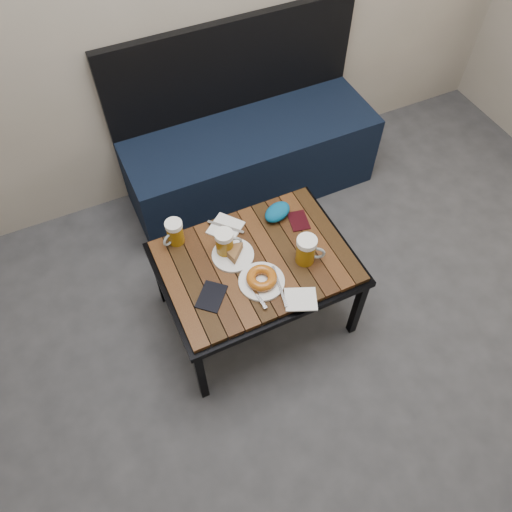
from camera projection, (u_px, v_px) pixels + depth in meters
name	position (u px, v px, depth m)	size (l,w,h in m)	color
ground	(376.00, 481.00, 2.07)	(4.00, 4.00, 0.00)	#2D2D30
room_shell	(411.00, 10.00, 0.92)	(4.00, 4.00, 4.00)	gray
bench	(249.00, 152.00, 2.85)	(1.40, 0.50, 0.95)	black
cafe_table	(256.00, 266.00, 2.19)	(0.84, 0.62, 0.47)	black
beer_mug_left	(175.00, 232.00, 2.17)	(0.12, 0.10, 0.12)	#8D5F0B
beer_mug_centre	(225.00, 243.00, 2.13)	(0.12, 0.09, 0.13)	#8D5F0B
beer_mug_right	(307.00, 250.00, 2.10)	(0.13, 0.11, 0.14)	#8D5F0B
plate_pie	(233.00, 253.00, 2.15)	(0.18, 0.18, 0.05)	white
plate_bagel	(262.00, 280.00, 2.07)	(0.19, 0.25, 0.05)	white
napkin_left	(226.00, 228.00, 2.26)	(0.19, 0.19, 0.01)	white
napkin_right	(301.00, 299.00, 2.04)	(0.16, 0.15, 0.01)	white
passport_navy	(212.00, 296.00, 2.04)	(0.10, 0.14, 0.01)	black
passport_burgundy	(299.00, 221.00, 2.28)	(0.08, 0.12, 0.01)	black
knit_pouch	(277.00, 212.00, 2.28)	(0.14, 0.09, 0.06)	navy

